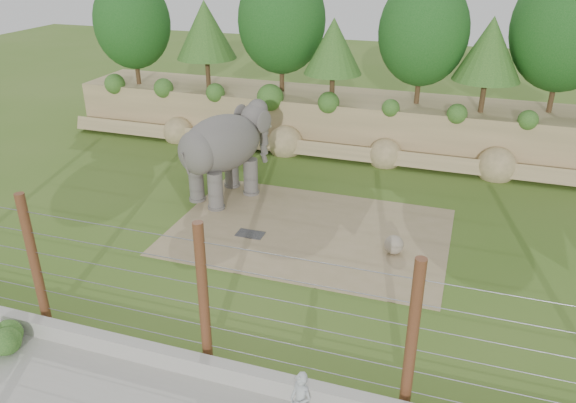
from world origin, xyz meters
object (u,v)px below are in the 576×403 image
(elephant, at_px, (223,156))
(barrier_fence, at_px, (203,296))
(zookeeper, at_px, (301,402))
(stone_ball, at_px, (394,245))

(elephant, height_order, barrier_fence, barrier_fence)
(elephant, bearing_deg, zookeeper, -34.08)
(zookeeper, bearing_deg, barrier_fence, -179.73)
(barrier_fence, distance_m, zookeeper, 3.43)
(stone_ball, height_order, zookeeper, zookeeper)
(stone_ball, distance_m, zookeeper, 8.26)
(barrier_fence, xyz_separation_m, zookeeper, (2.90, -1.34, -1.24))
(elephant, height_order, zookeeper, elephant)
(stone_ball, xyz_separation_m, barrier_fence, (-3.69, -6.87, 1.65))
(elephant, distance_m, zookeeper, 12.58)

